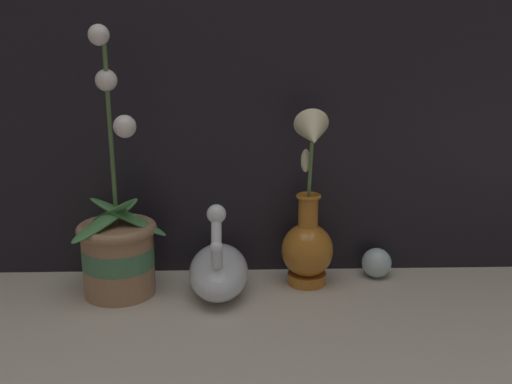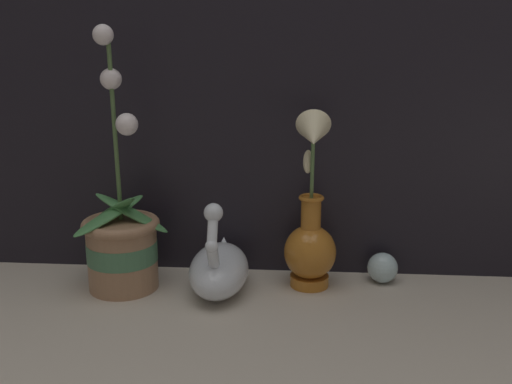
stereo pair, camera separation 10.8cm
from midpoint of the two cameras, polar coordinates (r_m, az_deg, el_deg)
name	(u,v)px [view 2 (the right image)]	position (r m, az deg, el deg)	size (l,w,h in m)	color
ground_plane	(245,321)	(1.05, 2.00, -12.28)	(2.80, 2.80, 0.00)	#BCB2A3
orchid_potted_plant	(122,241)	(1.15, -10.08, -4.63)	(0.18, 0.18, 0.49)	#9E7556
swan_figurine	(219,267)	(1.13, -0.80, -7.22)	(0.11, 0.20, 0.19)	silver
blue_vase	(311,233)	(1.15, 7.92, -3.93)	(0.10, 0.13, 0.35)	#B26B23
glass_sphere	(383,268)	(1.22, 14.48, -7.04)	(0.06, 0.06, 0.06)	silver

